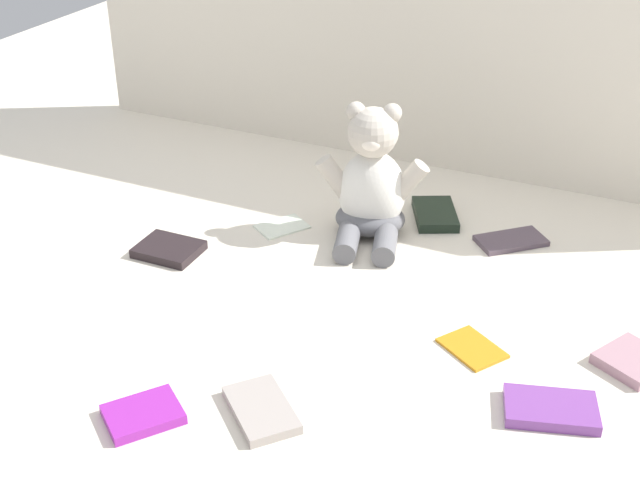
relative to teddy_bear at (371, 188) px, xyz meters
The scene contains 12 objects.
ground_plane 0.16m from the teddy_bear, 90.62° to the right, with size 3.20×3.20×0.00m, color silver.
backdrop_drape 0.44m from the teddy_bear, 90.22° to the left, with size 1.71×0.03×0.69m, color silver.
teddy_bear is the anchor object (origin of this frame).
book_case_0 0.57m from the teddy_bear, 83.90° to the right, with size 0.08×0.13×0.02m, color #A89D95.
book_case_1 0.20m from the teddy_bear, 162.47° to the right, with size 0.07×0.10×0.01m, color white.
book_case_2 0.40m from the teddy_bear, 143.38° to the right, with size 0.09×0.11×0.02m, color black.
book_case_3 0.42m from the teddy_bear, 44.63° to the right, with size 0.07×0.10×0.01m, color orange.
book_case_4 0.17m from the teddy_bear, 48.71° to the left, with size 0.08×0.13×0.02m, color black.
book_case_5 0.59m from the teddy_bear, 41.82° to the right, with size 0.08×0.13×0.02m, color #7D4098.
book_case_6 0.29m from the teddy_bear, 16.29° to the left, with size 0.07×0.13×0.01m, color #50414E.
book_case_7 0.58m from the teddy_bear, 23.03° to the right, with size 0.09×0.09×0.02m, color #AB808E.
book_case_8 0.65m from the teddy_bear, 97.73° to the right, with size 0.08×0.10×0.02m, color purple.
Camera 1 is at (0.53, -1.25, 0.82)m, focal length 48.20 mm.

